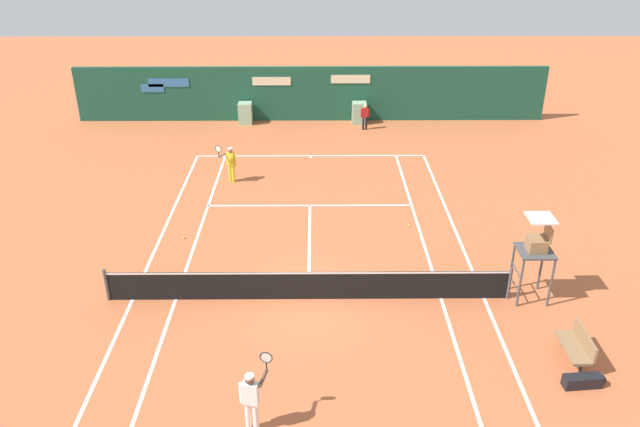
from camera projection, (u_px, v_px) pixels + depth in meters
ground_plane at (309, 288)px, 19.34m from camera, size 80.00×80.00×0.01m
tennis_net at (308, 285)px, 18.60m from camera, size 12.10×0.10×1.07m
sponsor_back_wall at (310, 95)px, 33.33m from camera, size 25.00×1.02×2.90m
umpire_chair at (536, 247)px, 18.12m from camera, size 1.00×1.00×2.71m
player_bench at (577, 345)px, 16.10m from camera, size 0.54×1.38×0.88m
equipment_bag at (586, 381)px, 15.40m from camera, size 1.09×0.38×0.32m
player_on_baseline at (230, 161)px, 26.19m from camera, size 0.80×0.60×1.77m
player_near_side at (251, 396)px, 13.80m from camera, size 0.74×0.66×1.82m
ball_kid_centre_post at (365, 115)px, 32.24m from camera, size 0.45×0.19×1.34m
tennis_ball_mid_court at (184, 238)px, 22.14m from camera, size 0.07×0.07×0.07m
tennis_ball_by_sideline at (409, 225)px, 22.98m from camera, size 0.07×0.07×0.07m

